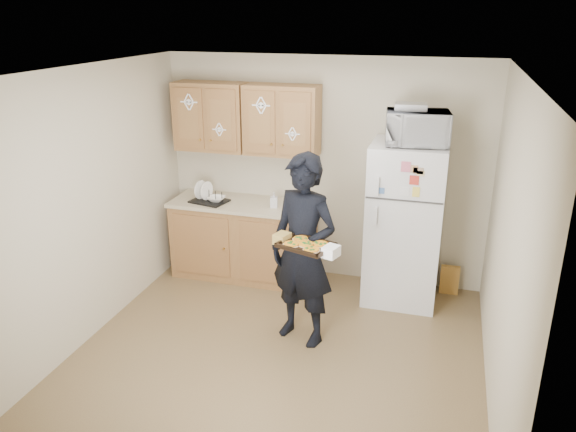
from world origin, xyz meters
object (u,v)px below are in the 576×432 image
(refrigerator, at_px, (404,224))
(dish_rack, at_px, (209,195))
(microwave, at_px, (417,128))
(baking_tray, at_px, (306,246))
(person, at_px, (303,251))

(refrigerator, distance_m, dish_rack, 2.18)
(microwave, relative_size, dish_rack, 1.53)
(baking_tray, bearing_deg, refrigerator, 80.94)
(person, distance_m, baking_tray, 0.35)
(person, height_order, baking_tray, person)
(refrigerator, distance_m, microwave, 1.02)
(person, relative_size, dish_rack, 4.60)
(person, xyz_separation_m, dish_rack, (-1.36, 1.03, 0.08))
(refrigerator, relative_size, dish_rack, 4.36)
(microwave, bearing_deg, baking_tray, -128.39)
(refrigerator, relative_size, person, 0.95)
(person, bearing_deg, microwave, 68.48)
(refrigerator, xyz_separation_m, person, (-0.81, -1.07, 0.05))
(person, height_order, microwave, microwave)
(microwave, xyz_separation_m, dish_rack, (-2.22, 0.01, -0.89))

